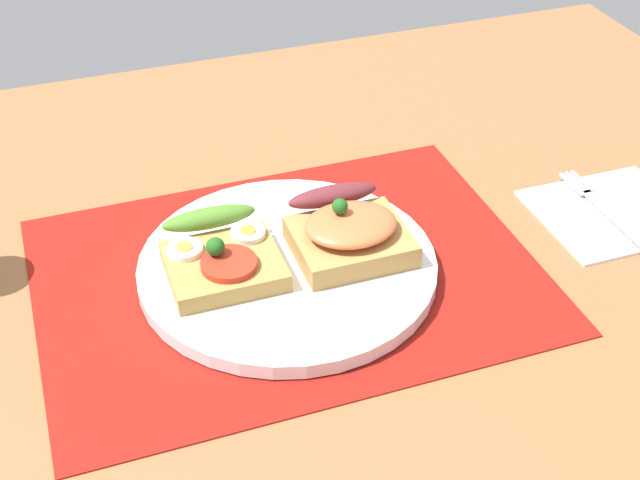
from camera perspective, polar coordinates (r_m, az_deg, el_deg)
ground_plane at (r=78.76cm, az=-2.06°, el=-3.20°), size 120.00×90.00×3.20cm
placemat at (r=77.65cm, az=-2.09°, el=-2.21°), size 43.22×31.88×0.30cm
plate at (r=77.14cm, az=-2.10°, el=-1.73°), size 26.02×26.02×1.34cm
sandwich_egg_tomato at (r=75.69cm, az=-6.43°, el=-0.93°), size 9.51×9.85×3.88cm
sandwich_salmon at (r=76.93cm, az=1.84°, el=0.58°), size 9.86×9.89×5.33cm
napkin at (r=89.52cm, az=18.31°, el=1.75°), size 14.17×12.54×0.60cm
fork at (r=88.88cm, az=17.85°, el=1.94°), size 1.62×14.54×0.32cm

